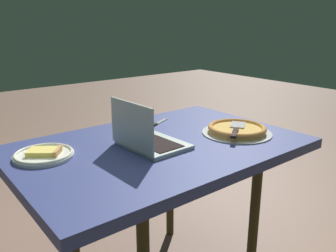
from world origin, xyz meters
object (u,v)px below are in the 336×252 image
Objects in this scene: table_knife at (156,124)px; pizza_tray at (237,130)px; dining_table at (160,156)px; pizza_plate at (44,154)px; laptop at (147,139)px.

pizza_tray is at bearing -58.98° from table_knife.
dining_table is 0.51m from pizza_plate.
laptop is 0.36m from table_knife.
dining_table is at bearing 11.73° from laptop.
pizza_tray is 1.77× the size of table_knife.
pizza_plate is (-0.39, 0.18, -0.03)m from laptop.
dining_table is 0.41m from pizza_tray.
pizza_plate reaches higher than dining_table.
pizza_plate is at bearing 155.86° from laptop.
pizza_plate is 0.64m from table_knife.
laptop reaches higher than pizza_plate.
pizza_plate is (-0.48, 0.16, 0.08)m from dining_table.
pizza_tray is at bearing -12.83° from laptop.
table_knife is (0.16, 0.25, 0.07)m from dining_table.
table_knife is (0.64, 0.09, -0.01)m from pizza_plate.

